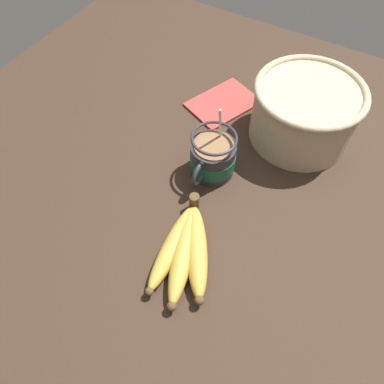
{
  "coord_description": "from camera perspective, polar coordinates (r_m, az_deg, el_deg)",
  "views": [
    {
      "loc": [
        41.65,
        25.38,
        67.31
      ],
      "look_at": [
        5.94,
        4.5,
        8.19
      ],
      "focal_mm": 35.0,
      "sensor_mm": 36.0,
      "label": 1
    }
  ],
  "objects": [
    {
      "name": "coffee_mug",
      "position": [
        0.78,
        3.15,
        5.24
      ],
      "size": [
        13.24,
        9.55,
        16.05
      ],
      "color": "#28282D",
      "rests_on": "table"
    },
    {
      "name": "napkin",
      "position": [
        0.96,
        4.75,
        13.35
      ],
      "size": [
        19.52,
        16.85,
        0.6
      ],
      "color": "#A33833",
      "rests_on": "table"
    },
    {
      "name": "banana_bunch",
      "position": [
        0.69,
        -1.08,
        -8.81
      ],
      "size": [
        21.49,
        13.74,
        4.2
      ],
      "color": "#4C381E",
      "rests_on": "table"
    },
    {
      "name": "table",
      "position": [
        0.82,
        -0.62,
        1.7
      ],
      "size": [
        124.79,
        124.79,
        3.71
      ],
      "color": "#332319",
      "rests_on": "ground"
    },
    {
      "name": "woven_basket",
      "position": [
        0.86,
        16.8,
        11.64
      ],
      "size": [
        23.61,
        23.61,
        13.66
      ],
      "color": "tan",
      "rests_on": "table"
    }
  ]
}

